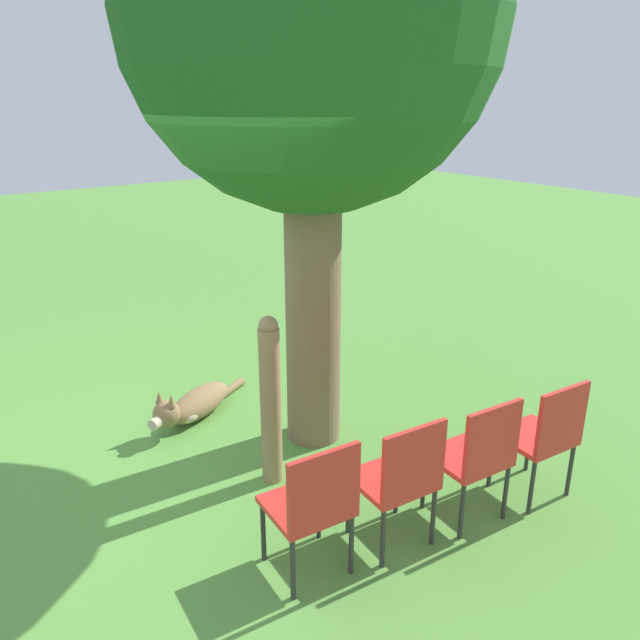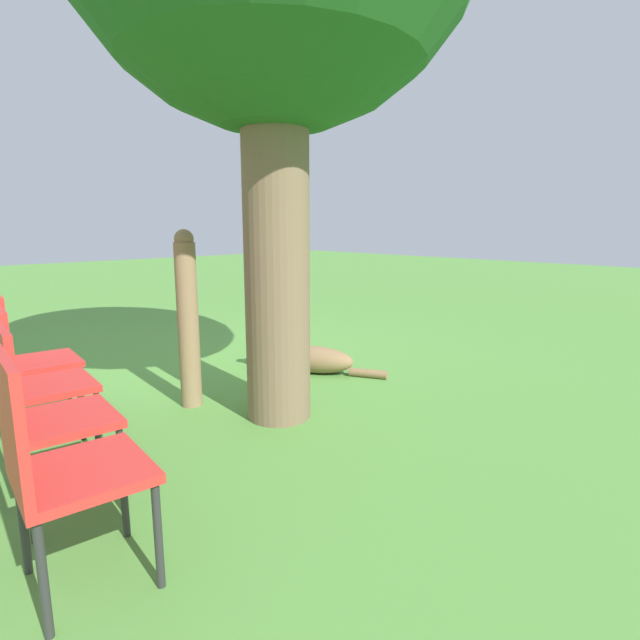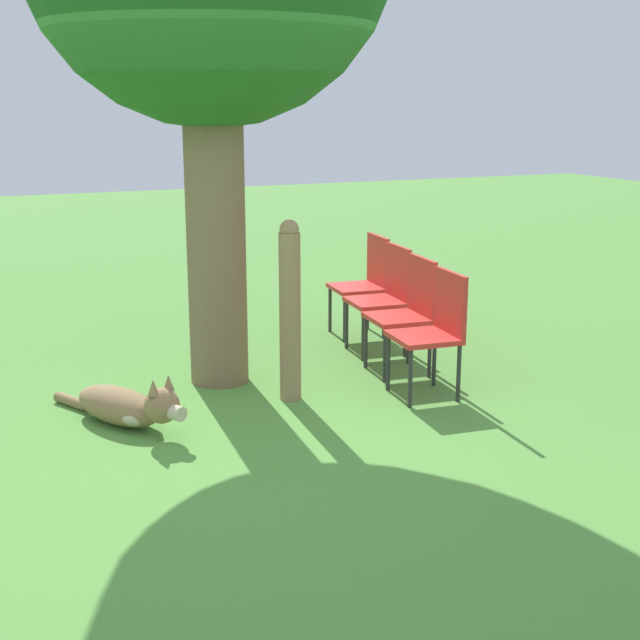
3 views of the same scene
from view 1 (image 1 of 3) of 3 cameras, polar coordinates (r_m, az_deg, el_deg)
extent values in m
plane|color=#56933D|center=(4.98, -9.92, -12.01)|extent=(30.00, 30.00, 0.00)
cylinder|color=#7A6047|center=(4.67, -0.63, 2.29)|extent=(0.42, 0.42, 2.39)
sphere|color=#235B23|center=(4.47, -0.74, 26.10)|extent=(2.55, 2.55, 2.55)
ellipsoid|color=olive|center=(5.50, -10.96, -7.39)|extent=(0.59, 0.77, 0.23)
ellipsoid|color=#C6B293|center=(5.37, -12.23, -8.35)|extent=(0.33, 0.34, 0.14)
sphere|color=olive|center=(5.17, -13.84, -8.34)|extent=(0.30, 0.30, 0.22)
cylinder|color=#C6B293|center=(5.10, -14.74, -9.08)|extent=(0.13, 0.13, 0.09)
cone|color=olive|center=(5.08, -13.44, -7.19)|extent=(0.07, 0.07, 0.10)
cone|color=olive|center=(5.15, -14.49, -6.88)|extent=(0.07, 0.07, 0.10)
cylinder|color=olive|center=(5.89, -8.03, -6.16)|extent=(0.21, 0.32, 0.07)
cylinder|color=#937551|center=(4.35, -4.53, -7.94)|extent=(0.15, 0.15, 1.16)
sphere|color=#937551|center=(4.11, -4.75, -0.52)|extent=(0.13, 0.13, 0.13)
cube|color=red|center=(3.68, -1.26, -16.60)|extent=(0.46, 0.48, 0.04)
cube|color=red|center=(3.41, 0.40, -15.11)|extent=(0.07, 0.44, 0.43)
cylinder|color=#2D2D2D|center=(3.87, -5.22, -18.66)|extent=(0.03, 0.03, 0.40)
cylinder|color=#2D2D2D|center=(4.01, -0.12, -16.97)|extent=(0.03, 0.03, 0.40)
cylinder|color=#2D2D2D|center=(3.62, -2.51, -21.77)|extent=(0.03, 0.03, 0.40)
cylinder|color=#2D2D2D|center=(3.77, 2.87, -19.77)|extent=(0.03, 0.03, 0.40)
cube|color=red|center=(3.90, 6.56, -14.32)|extent=(0.46, 0.48, 0.04)
cube|color=red|center=(3.65, 8.60, -12.71)|extent=(0.07, 0.44, 0.43)
cylinder|color=#2D2D2D|center=(4.06, 2.60, -16.52)|extent=(0.03, 0.03, 0.40)
cylinder|color=#2D2D2D|center=(4.24, 7.02, -14.83)|extent=(0.03, 0.03, 0.40)
cylinder|color=#2D2D2D|center=(3.83, 5.76, -19.21)|extent=(0.03, 0.03, 0.40)
cylinder|color=#2D2D2D|center=(4.02, 10.31, -17.23)|extent=(0.03, 0.03, 0.40)
cube|color=red|center=(4.19, 13.28, -12.12)|extent=(0.46, 0.48, 0.04)
cube|color=red|center=(3.96, 15.51, -10.44)|extent=(0.07, 0.44, 0.43)
cylinder|color=#2D2D2D|center=(4.31, 9.45, -14.35)|extent=(0.03, 0.03, 0.40)
cylinder|color=#2D2D2D|center=(4.53, 13.22, -12.76)|extent=(0.03, 0.03, 0.40)
cylinder|color=#2D2D2D|center=(4.10, 12.83, -16.64)|extent=(0.03, 0.03, 0.40)
cylinder|color=#2D2D2D|center=(4.33, 16.61, -14.80)|extent=(0.03, 0.03, 0.40)
cube|color=red|center=(4.54, 18.96, -10.10)|extent=(0.46, 0.48, 0.04)
cube|color=red|center=(4.32, 21.26, -8.41)|extent=(0.07, 0.44, 0.43)
cylinder|color=#2D2D2D|center=(4.62, 15.36, -12.29)|extent=(0.03, 0.03, 0.40)
cylinder|color=#2D2D2D|center=(4.87, 18.53, -10.84)|extent=(0.03, 0.03, 0.40)
cylinder|color=#2D2D2D|center=(4.43, 18.79, -14.24)|extent=(0.03, 0.03, 0.40)
cylinder|color=#2D2D2D|center=(4.69, 21.90, -12.58)|extent=(0.03, 0.03, 0.40)
camera|label=2|loc=(5.51, 34.99, 2.26)|focal=28.00mm
camera|label=3|loc=(6.48, -68.03, 2.14)|focal=50.00mm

